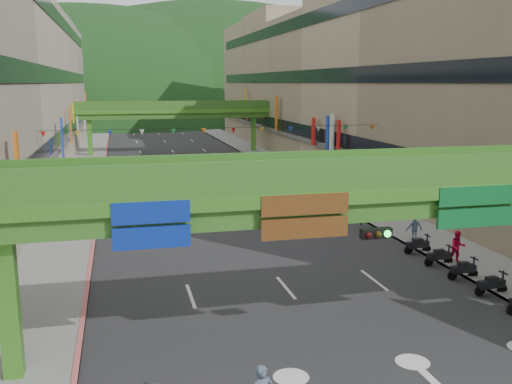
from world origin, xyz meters
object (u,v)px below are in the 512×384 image
car_silver (182,189)px  car_yellow (203,169)px  scooter_rider_mid (257,205)px  pedestrian_red (457,250)px  overpass_near (367,209)px

car_silver → car_yellow: size_ratio=0.92×
scooter_rider_mid → pedestrian_red: scooter_rider_mid is taller
car_yellow → pedestrian_red: pedestrian_red is taller
scooter_rider_mid → overpass_near: bearing=-92.9°
car_silver → scooter_rider_mid: bearing=-69.1°
car_silver → car_yellow: car_yellow is taller
car_silver → car_yellow: (3.29, 10.38, 0.08)m
scooter_rider_mid → car_yellow: 19.43m
car_silver → car_yellow: 10.89m
car_yellow → pedestrian_red: size_ratio=2.50×
car_yellow → pedestrian_red: (8.81, -32.21, 0.13)m
overpass_near → car_silver: bearing=96.2°
pedestrian_red → car_yellow: bearing=116.9°
scooter_rider_mid → pedestrian_red: size_ratio=1.13×
overpass_near → car_silver: 30.14m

